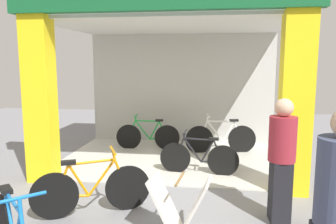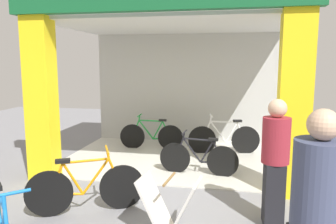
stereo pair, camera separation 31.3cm
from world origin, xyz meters
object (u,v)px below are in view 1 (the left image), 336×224
Objects in this scene: bicycle_parked_0 at (92,189)px; pedestrian_1 at (281,159)px; bicycle_inside_1 at (221,138)px; bicycle_inside_0 at (148,136)px; bicycle_inside_2 at (199,158)px; sandwich_board_sign at (180,207)px.

pedestrian_1 reaches higher than bicycle_parked_0.
bicycle_inside_1 is 3.38m from pedestrian_1.
bicycle_inside_0 is 0.95× the size of bicycle_inside_1.
bicycle_inside_0 reaches higher than bicycle_inside_2.
bicycle_inside_2 is at bearing -51.56° from bicycle_inside_0.
bicycle_inside_2 is at bearing 123.47° from pedestrian_1.
bicycle_inside_0 is at bearing 106.76° from sandwich_board_sign.
bicycle_inside_2 is 0.90× the size of pedestrian_1.
bicycle_inside_1 is at bearing 62.27° from bicycle_parked_0.
bicycle_inside_1 is 0.99× the size of pedestrian_1.
sandwich_board_sign is 1.46m from pedestrian_1.
pedestrian_1 is at bearing 24.42° from sandwich_board_sign.
bicycle_inside_1 is 3.86m from bicycle_parked_0.
pedestrian_1 is (1.13, -1.71, 0.52)m from bicycle_inside_2.
bicycle_inside_2 is at bearing 86.97° from sandwich_board_sign.
bicycle_parked_0 reaches higher than bicycle_inside_2.
sandwich_board_sign is at bearing -93.03° from bicycle_inside_2.
bicycle_inside_1 reaches higher than bicycle_parked_0.
bicycle_inside_1 reaches higher than bicycle_inside_0.
bicycle_inside_2 reaches higher than sandwich_board_sign.
bicycle_parked_0 is at bearing -126.46° from bicycle_inside_2.
bicycle_inside_0 reaches higher than sandwich_board_sign.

